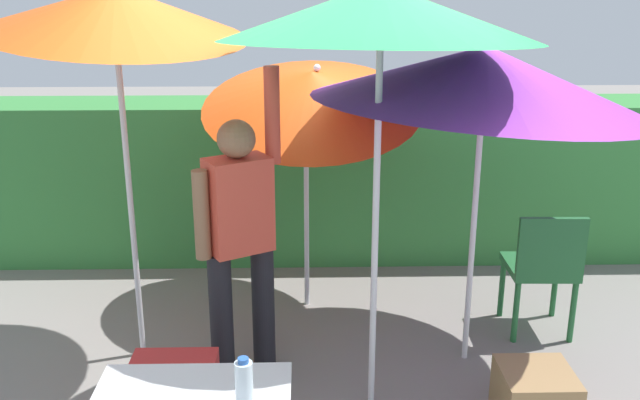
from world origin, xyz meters
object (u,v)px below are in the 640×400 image
object	(u,v)px
chair_plastic	(543,265)
crate_cardboard	(535,396)
person_vendor	(240,232)
bottle_water	(244,387)
umbrella_rainbow	(379,14)
umbrella_yellow	(117,11)
umbrella_navy	(312,90)
umbrella_orange	(483,76)

from	to	relation	value
chair_plastic	crate_cardboard	size ratio (longest dim) A/B	2.24
person_vendor	bottle_water	world-z (taller)	person_vendor
crate_cardboard	umbrella_rainbow	bearing A→B (deg)	168.50
person_vendor	chair_plastic	size ratio (longest dim) A/B	2.11
chair_plastic	umbrella_yellow	bearing A→B (deg)	-175.47
person_vendor	bottle_water	size ratio (longest dim) A/B	7.83
umbrella_rainbow	umbrella_navy	world-z (taller)	umbrella_rainbow
umbrella_rainbow	person_vendor	size ratio (longest dim) A/B	1.27
umbrella_rainbow	chair_plastic	size ratio (longest dim) A/B	2.67
crate_cardboard	umbrella_orange	bearing A→B (deg)	109.09
umbrella_yellow	crate_cardboard	bearing A→B (deg)	-18.61
umbrella_orange	umbrella_yellow	world-z (taller)	umbrella_yellow
umbrella_yellow	person_vendor	xyz separation A→B (m)	(0.67, -0.24, -1.24)
crate_cardboard	bottle_water	bearing A→B (deg)	-146.71
umbrella_yellow	umbrella_navy	distance (m)	1.42
umbrella_rainbow	umbrella_navy	bearing A→B (deg)	103.64
umbrella_yellow	umbrella_orange	bearing A→B (deg)	-2.49
crate_cardboard	umbrella_yellow	bearing A→B (deg)	161.39
chair_plastic	crate_cardboard	distance (m)	1.10
umbrella_orange	umbrella_navy	xyz separation A→B (m)	(-0.97, 0.79, -0.20)
umbrella_yellow	chair_plastic	xyz separation A→B (m)	(2.65, 0.21, -1.66)
umbrella_navy	person_vendor	world-z (taller)	umbrella_navy
umbrella_yellow	person_vendor	bearing A→B (deg)	-20.08
umbrella_navy	crate_cardboard	distance (m)	2.40
umbrella_rainbow	bottle_water	world-z (taller)	umbrella_rainbow
umbrella_rainbow	person_vendor	world-z (taller)	umbrella_rainbow
umbrella_orange	chair_plastic	bearing A→B (deg)	27.58
crate_cardboard	bottle_water	xyz separation A→B (m)	(-1.50, -0.98, 0.71)
crate_cardboard	chair_plastic	bearing A→B (deg)	71.25
umbrella_navy	chair_plastic	size ratio (longest dim) A/B	2.24
person_vendor	bottle_water	distance (m)	1.53
bottle_water	umbrella_yellow	bearing A→B (deg)	114.76
umbrella_yellow	crate_cardboard	world-z (taller)	umbrella_yellow
umbrella_yellow	umbrella_navy	world-z (taller)	umbrella_yellow
umbrella_rainbow	bottle_water	size ratio (longest dim) A/B	9.92
umbrella_orange	chair_plastic	distance (m)	1.45
umbrella_rainbow	umbrella_orange	world-z (taller)	umbrella_rainbow
bottle_water	person_vendor	bearing A→B (deg)	95.45
person_vendor	umbrella_orange	bearing A→B (deg)	6.26
umbrella_orange	umbrella_navy	size ratio (longest dim) A/B	1.04
crate_cardboard	umbrella_navy	bearing A→B (deg)	129.31
umbrella_orange	person_vendor	size ratio (longest dim) A/B	1.11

